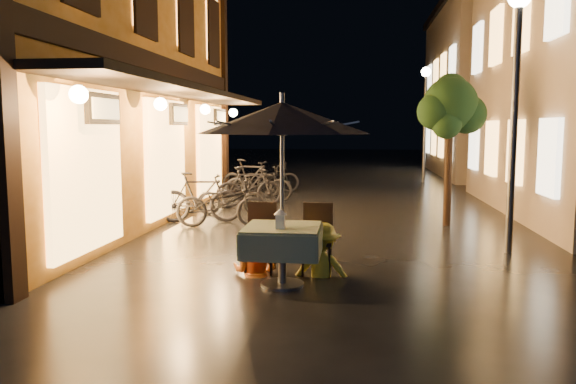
# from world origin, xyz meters

# --- Properties ---
(ground) EXTENTS (90.00, 90.00, 0.00)m
(ground) POSITION_xyz_m (0.00, 0.00, 0.00)
(ground) COLOR black
(ground) RESTS_ON ground
(west_building) EXTENTS (5.90, 11.40, 7.40)m
(west_building) POSITION_xyz_m (-5.72, 4.00, 3.71)
(west_building) COLOR #BE7722
(west_building) RESTS_ON ground
(east_building_far) EXTENTS (7.30, 10.30, 7.30)m
(east_building_far) POSITION_xyz_m (7.49, 18.00, 3.66)
(east_building_far) COLOR tan
(east_building_far) RESTS_ON ground
(street_tree) EXTENTS (1.43, 1.20, 3.15)m
(street_tree) POSITION_xyz_m (2.41, 4.51, 2.42)
(street_tree) COLOR black
(street_tree) RESTS_ON ground
(streetlamp_near) EXTENTS (0.36, 0.36, 4.23)m
(streetlamp_near) POSITION_xyz_m (3.00, 2.00, 2.92)
(streetlamp_near) COLOR #59595E
(streetlamp_near) RESTS_ON ground
(streetlamp_far) EXTENTS (0.36, 0.36, 4.23)m
(streetlamp_far) POSITION_xyz_m (3.00, 14.00, 2.92)
(streetlamp_far) COLOR #59595E
(streetlamp_far) RESTS_ON ground
(cafe_table) EXTENTS (0.99, 0.99, 0.78)m
(cafe_table) POSITION_xyz_m (-0.40, -0.35, 0.59)
(cafe_table) COLOR #59595E
(cafe_table) RESTS_ON ground
(patio_umbrella) EXTENTS (2.19, 2.19, 2.46)m
(patio_umbrella) POSITION_xyz_m (-0.40, -0.35, 2.15)
(patio_umbrella) COLOR #59595E
(patio_umbrella) RESTS_ON ground
(cafe_chair_left) EXTENTS (0.42, 0.42, 0.97)m
(cafe_chair_left) POSITION_xyz_m (-0.80, 0.38, 0.54)
(cafe_chair_left) COLOR black
(cafe_chair_left) RESTS_ON ground
(cafe_chair_right) EXTENTS (0.42, 0.42, 0.97)m
(cafe_chair_right) POSITION_xyz_m (-0.00, 0.38, 0.54)
(cafe_chair_right) COLOR black
(cafe_chair_right) RESTS_ON ground
(table_lantern) EXTENTS (0.16, 0.16, 0.25)m
(table_lantern) POSITION_xyz_m (-0.40, -0.53, 0.92)
(table_lantern) COLOR white
(table_lantern) RESTS_ON cafe_table
(person_orange) EXTENTS (0.76, 0.64, 1.39)m
(person_orange) POSITION_xyz_m (-0.86, 0.20, 0.69)
(person_orange) COLOR orange
(person_orange) RESTS_ON ground
(person_yellow) EXTENTS (0.93, 0.54, 1.43)m
(person_yellow) POSITION_xyz_m (0.06, 0.23, 0.71)
(person_yellow) COLOR yellow
(person_yellow) RESTS_ON ground
(bicycle_0) EXTENTS (1.94, 0.84, 0.99)m
(bicycle_0) POSITION_xyz_m (-2.19, 3.72, 0.49)
(bicycle_0) COLOR black
(bicycle_0) RESTS_ON ground
(bicycle_1) EXTENTS (1.87, 0.84, 1.09)m
(bicycle_1) POSITION_xyz_m (-2.80, 4.24, 0.54)
(bicycle_1) COLOR black
(bicycle_1) RESTS_ON ground
(bicycle_2) EXTENTS (1.67, 0.80, 0.84)m
(bicycle_2) POSITION_xyz_m (-2.37, 5.39, 0.42)
(bicycle_2) COLOR black
(bicycle_2) RESTS_ON ground
(bicycle_3) EXTENTS (1.78, 1.12, 1.04)m
(bicycle_3) POSITION_xyz_m (-2.20, 6.68, 0.52)
(bicycle_3) COLOR black
(bicycle_3) RESTS_ON ground
(bicycle_4) EXTENTS (1.97, 0.86, 1.00)m
(bicycle_4) POSITION_xyz_m (-2.16, 7.78, 0.50)
(bicycle_4) COLOR black
(bicycle_4) RESTS_ON ground
(bicycle_5) EXTENTS (1.93, 0.96, 1.11)m
(bicycle_5) POSITION_xyz_m (-2.54, 8.63, 0.56)
(bicycle_5) COLOR black
(bicycle_5) RESTS_ON ground
(bicycle_6) EXTENTS (1.90, 0.99, 0.95)m
(bicycle_6) POSITION_xyz_m (-2.17, 10.00, 0.48)
(bicycle_6) COLOR black
(bicycle_6) RESTS_ON ground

